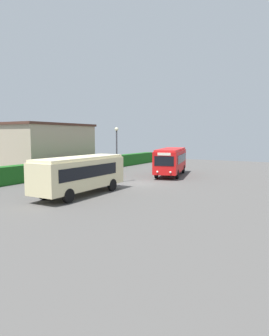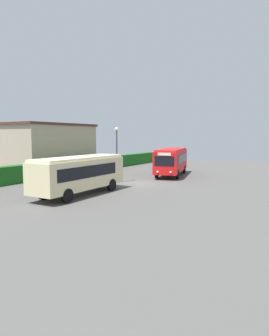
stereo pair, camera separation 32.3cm
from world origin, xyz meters
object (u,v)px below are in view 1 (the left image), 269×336
object	(u,v)px
person_left	(29,183)
lamppost	(117,148)
person_center	(47,179)
traffic_cone	(104,171)
bus_cream	(80,173)
person_right	(159,165)
bus_red	(171,160)

from	to	relation	value
person_left	lamppost	xyz separation A→B (m)	(8.79, -2.23, 2.42)
person_center	traffic_cone	distance (m)	11.86
lamppost	traffic_cone	bearing A→B (deg)	45.09
bus_cream	person_center	bearing A→B (deg)	82.52
person_right	traffic_cone	bearing A→B (deg)	-128.62
bus_cream	traffic_cone	bearing A→B (deg)	27.64
person_center	lamppost	world-z (taller)	lamppost
bus_red	person_left	distance (m)	17.02
lamppost	person_center	bearing A→B (deg)	153.77
bus_cream	traffic_cone	xyz separation A→B (m)	(12.09, 6.50, -1.42)
bus_red	lamppost	size ratio (longest dim) A/B	1.64
bus_red	person_center	bearing A→B (deg)	-35.90
person_right	traffic_cone	size ratio (longest dim) A/B	3.11
traffic_cone	lamppost	world-z (taller)	lamppost
bus_cream	traffic_cone	size ratio (longest dim) A/B	14.63
person_left	lamppost	size ratio (longest dim) A/B	0.34
bus_red	person_right	bearing A→B (deg)	-138.74
traffic_cone	bus_cream	bearing A→B (deg)	-151.72
bus_cream	lamppost	size ratio (longest dim) A/B	1.63
person_right	traffic_cone	xyz separation A→B (m)	(-3.61, 5.72, -0.69)
lamppost	bus_cream	bearing A→B (deg)	-170.97
bus_red	bus_cream	bearing A→B (deg)	-19.69
bus_cream	bus_red	bearing A→B (deg)	-6.12
bus_red	traffic_cone	bearing A→B (deg)	-89.03
bus_cream	traffic_cone	distance (m)	13.80
bus_red	person_left	world-z (taller)	bus_red
bus_cream	person_left	size ratio (longest dim) A/B	4.78
bus_red	person_center	xyz separation A→B (m)	(-13.73, 5.46, -0.90)
person_left	traffic_cone	bearing A→B (deg)	48.73
person_center	traffic_cone	bearing A→B (deg)	-113.79
person_center	bus_cream	bearing A→B (deg)	137.65
bus_red	person_right	world-z (taller)	bus_red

